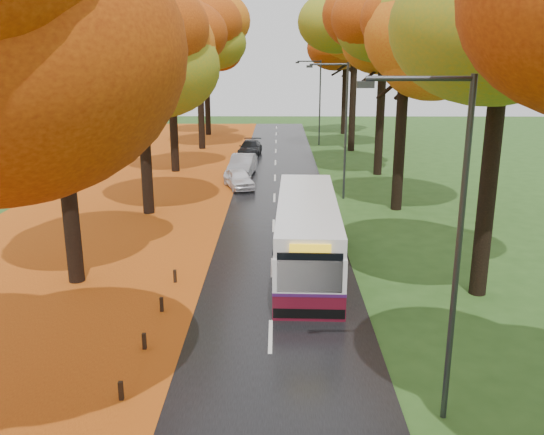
{
  "coord_description": "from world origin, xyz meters",
  "views": [
    {
      "loc": [
        0.22,
        -4.04,
        8.33
      ],
      "look_at": [
        0.0,
        16.4,
        2.6
      ],
      "focal_mm": 38.0,
      "sensor_mm": 36.0,
      "label": 1
    }
  ],
  "objects_px": {
    "streetlamp_mid": "(342,120)",
    "car_silver": "(242,165)",
    "car_white": "(239,179)",
    "car_dark": "(250,148)",
    "bus": "(307,232)",
    "streetlamp_near": "(449,229)",
    "streetlamp_far": "(317,96)"
  },
  "relations": [
    {
      "from": "streetlamp_mid",
      "to": "car_silver",
      "type": "distance_m",
      "value": 10.08
    },
    {
      "from": "car_white",
      "to": "car_dark",
      "type": "bearing_deg",
      "value": 71.4
    },
    {
      "from": "streetlamp_mid",
      "to": "bus",
      "type": "distance_m",
      "value": 12.44
    },
    {
      "from": "streetlamp_near",
      "to": "car_white",
      "type": "xyz_separation_m",
      "value": [
        -6.3,
        24.7,
        -4.05
      ]
    },
    {
      "from": "car_white",
      "to": "car_dark",
      "type": "height_order",
      "value": "car_dark"
    },
    {
      "from": "bus",
      "to": "car_dark",
      "type": "distance_m",
      "value": 27.58
    },
    {
      "from": "streetlamp_near",
      "to": "bus",
      "type": "distance_m",
      "value": 11.05
    },
    {
      "from": "car_silver",
      "to": "car_dark",
      "type": "height_order",
      "value": "car_silver"
    },
    {
      "from": "streetlamp_mid",
      "to": "car_white",
      "type": "xyz_separation_m",
      "value": [
        -6.3,
        2.7,
        -4.05
      ]
    },
    {
      "from": "bus",
      "to": "car_white",
      "type": "distance_m",
      "value": 14.94
    },
    {
      "from": "streetlamp_far",
      "to": "car_white",
      "type": "height_order",
      "value": "streetlamp_far"
    },
    {
      "from": "streetlamp_mid",
      "to": "streetlamp_far",
      "type": "height_order",
      "value": "same"
    },
    {
      "from": "streetlamp_near",
      "to": "bus",
      "type": "height_order",
      "value": "streetlamp_near"
    },
    {
      "from": "streetlamp_far",
      "to": "car_white",
      "type": "xyz_separation_m",
      "value": [
        -6.3,
        -19.3,
        -4.05
      ]
    },
    {
      "from": "streetlamp_near",
      "to": "car_white",
      "type": "relative_size",
      "value": 2.19
    },
    {
      "from": "streetlamp_mid",
      "to": "car_silver",
      "type": "xyz_separation_m",
      "value": [
        -6.3,
        6.83,
        -3.92
      ]
    },
    {
      "from": "bus",
      "to": "car_silver",
      "type": "bearing_deg",
      "value": 103.21
    },
    {
      "from": "streetlamp_mid",
      "to": "bus",
      "type": "xyz_separation_m",
      "value": [
        -2.55,
        -11.74,
        -3.23
      ]
    },
    {
      "from": "car_white",
      "to": "streetlamp_near",
      "type": "bearing_deg",
      "value": -93.7
    },
    {
      "from": "car_white",
      "to": "car_silver",
      "type": "height_order",
      "value": "car_silver"
    },
    {
      "from": "bus",
      "to": "car_white",
      "type": "xyz_separation_m",
      "value": [
        -3.75,
        14.44,
        -0.82
      ]
    },
    {
      "from": "streetlamp_near",
      "to": "streetlamp_mid",
      "type": "height_order",
      "value": "same"
    },
    {
      "from": "bus",
      "to": "streetlamp_far",
      "type": "bearing_deg",
      "value": 87.48
    },
    {
      "from": "streetlamp_near",
      "to": "car_silver",
      "type": "relative_size",
      "value": 1.76
    },
    {
      "from": "car_white",
      "to": "car_silver",
      "type": "relative_size",
      "value": 0.8
    },
    {
      "from": "streetlamp_near",
      "to": "car_silver",
      "type": "bearing_deg",
      "value": 102.32
    },
    {
      "from": "streetlamp_far",
      "to": "streetlamp_near",
      "type": "bearing_deg",
      "value": -90.0
    },
    {
      "from": "car_silver",
      "to": "streetlamp_far",
      "type": "bearing_deg",
      "value": 72.83
    },
    {
      "from": "car_silver",
      "to": "car_dark",
      "type": "xyz_separation_m",
      "value": [
        0.13,
        8.76,
        -0.11
      ]
    },
    {
      "from": "streetlamp_near",
      "to": "streetlamp_far",
      "type": "distance_m",
      "value": 44.0
    },
    {
      "from": "streetlamp_far",
      "to": "car_silver",
      "type": "bearing_deg",
      "value": -112.54
    },
    {
      "from": "streetlamp_far",
      "to": "bus",
      "type": "bearing_deg",
      "value": -94.32
    }
  ]
}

